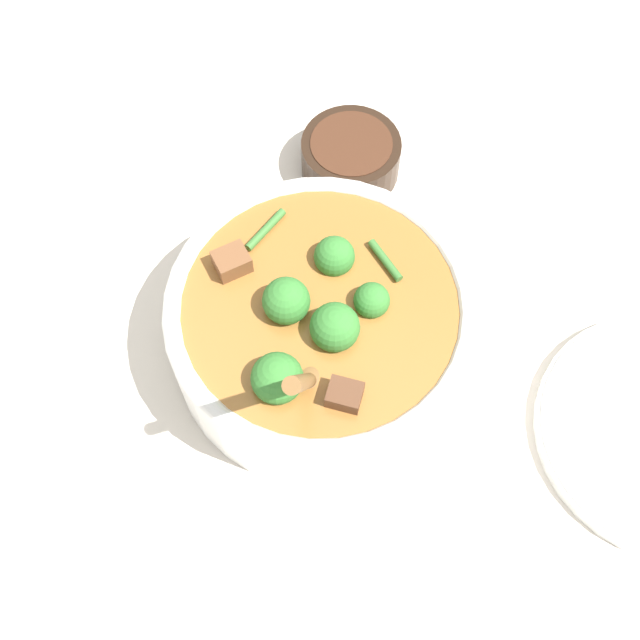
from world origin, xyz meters
name	(u,v)px	position (x,y,z in m)	size (l,w,h in m)	color
ground_plane	(320,349)	(0.00, 0.00, 0.00)	(4.00, 4.00, 0.00)	silver
stew_bowl	(320,324)	(0.00, 0.00, 0.05)	(0.27, 0.26, 0.23)	white
condiment_bowl	(351,155)	(-0.21, -0.02, 0.02)	(0.10, 0.10, 0.04)	black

